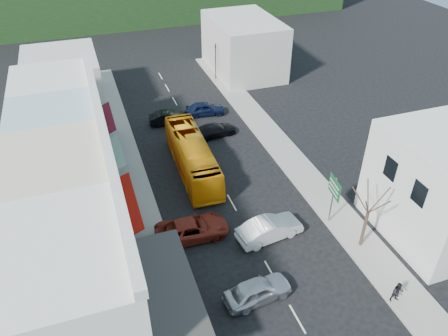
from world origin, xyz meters
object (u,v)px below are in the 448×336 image
at_px(direction_sign, 332,201).
at_px(traffic_signal, 216,62).
at_px(car_white, 270,230).
at_px(car_red, 192,229).
at_px(street_tree, 368,213).
at_px(pedestrian_left, 132,232).
at_px(pedestrian_right, 398,292).
at_px(car_silver, 258,291).
at_px(bus, 192,156).

bearing_deg(direction_sign, traffic_signal, 97.58).
relative_size(car_white, car_red, 0.96).
bearing_deg(street_tree, pedestrian_left, 159.63).
relative_size(car_white, pedestrian_left, 2.59).
xyz_separation_m(car_white, pedestrian_left, (-9.77, 2.81, 0.30)).
bearing_deg(car_red, pedestrian_right, -131.84).
relative_size(pedestrian_left, pedestrian_right, 1.00).
xyz_separation_m(car_silver, traffic_signal, (8.36, 34.15, 1.71)).
height_order(direction_sign, traffic_signal, traffic_signal).
bearing_deg(pedestrian_right, bus, 123.70).
bearing_deg(car_white, direction_sign, -97.69).
bearing_deg(car_red, direction_sign, -98.97).
relative_size(car_silver, pedestrian_right, 2.59).
bearing_deg(pedestrian_right, traffic_signal, 99.30).
xyz_separation_m(pedestrian_left, pedestrian_right, (15.03, -10.92, 0.00)).
bearing_deg(pedestrian_left, pedestrian_right, -146.32).
distance_m(pedestrian_left, direction_sign, 15.19).
relative_size(bus, pedestrian_right, 6.82).
xyz_separation_m(car_white, traffic_signal, (5.33, 29.20, 1.71)).
distance_m(bus, pedestrian_left, 10.10).
relative_size(car_red, pedestrian_right, 2.71).
height_order(bus, car_red, bus).
bearing_deg(traffic_signal, pedestrian_right, 110.32).
height_order(car_silver, direction_sign, direction_sign).
distance_m(car_silver, pedestrian_left, 10.28).
bearing_deg(direction_sign, car_silver, -140.67).
bearing_deg(car_red, pedestrian_left, 80.43).
distance_m(bus, traffic_signal, 20.65).
bearing_deg(car_silver, direction_sign, -65.14).
bearing_deg(street_tree, pedestrian_right, -98.22).
xyz_separation_m(pedestrian_left, direction_sign, (14.89, -2.79, 1.13)).
bearing_deg(traffic_signal, car_silver, 96.67).
distance_m(bus, car_red, 8.76).
xyz_separation_m(bus, pedestrian_right, (8.34, -18.48, -0.55)).
relative_size(bus, direction_sign, 2.72).
bearing_deg(pedestrian_right, pedestrian_left, 153.40).
bearing_deg(pedestrian_right, street_tree, 91.19).
relative_size(car_silver, direction_sign, 1.03).
height_order(pedestrian_left, pedestrian_right, same).
bearing_deg(street_tree, direction_sign, 105.86).
distance_m(car_white, direction_sign, 5.32).
relative_size(pedestrian_right, street_tree, 0.26).
relative_size(pedestrian_left, traffic_signal, 0.35).
xyz_separation_m(bus, traffic_signal, (8.41, 18.84, 0.86)).
distance_m(pedestrian_left, street_tree, 16.96).
height_order(car_silver, pedestrian_right, pedestrian_right).
bearing_deg(bus, car_red, -104.09).
bearing_deg(car_red, bus, -14.16).
relative_size(car_white, direction_sign, 1.03).
bearing_deg(bus, traffic_signal, 67.49).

